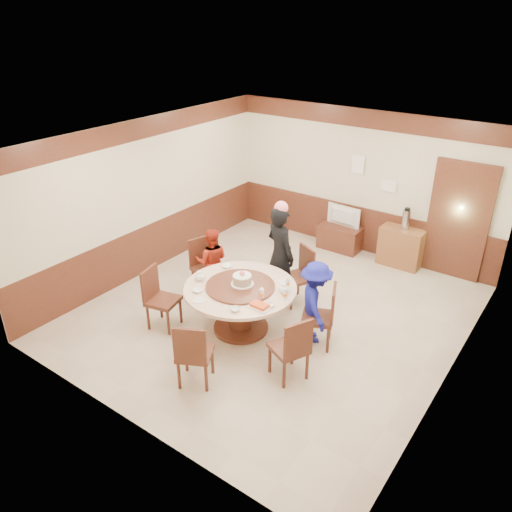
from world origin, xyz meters
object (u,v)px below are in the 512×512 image
Objects in this scene: banquet_table at (240,299)px; birthday_cake at (242,279)px; side_cabinet at (401,247)px; thermos at (406,220)px; shrimp_platter at (259,306)px; person_red at (212,261)px; person_blue at (315,302)px; person_standing at (280,255)px; tv_stand at (340,238)px; television at (342,217)px.

birthday_cake is at bearing 84.45° from banquet_table.
thermos reaches higher than side_cabinet.
birthday_cake reaches higher than shrimp_platter.
person_blue is (2.12, -0.20, 0.05)m from person_red.
person_standing is 5.58× the size of shrimp_platter.
person_standing reaches higher than side_cabinet.
thermos reaches higher than tv_stand.
banquet_table is at bearing 113.61° from person_red.
person_red is at bearing 74.30° from television.
birthday_cake reaches higher than banquet_table.
tv_stand is 1.27m from side_cabinet.
thermos is at bearing 71.03° from banquet_table.
tv_stand is at bearing -20.71° from person_blue.
person_standing is 1.97× the size of tv_stand.
birthday_cake is 3.64m from thermos.
person_standing reaches higher than banquet_table.
side_cabinet is (1.18, 3.48, -0.16)m from banquet_table.
thermos is (1.19, 3.44, 0.08)m from birthday_cake.
birthday_cake is at bearing 70.05° from person_blue.
television is at bearing 0.00° from tv_stand.
person_blue is 1.59× the size of side_cabinet.
banquet_table is at bearing 95.42° from television.
person_red reaches higher than thermos.
person_red is 0.92× the size of person_blue.
banquet_table is 1.32× the size of person_blue.
person_red reaches higher than tv_stand.
thermos reaches higher than television.
person_standing reaches higher than shrimp_platter.
person_red is 3.65m from side_cabinet.
person_red reaches higher than television.
person_red reaches higher than shrimp_platter.
person_blue is (1.04, -0.65, -0.20)m from person_standing.
birthday_cake is at bearing 148.42° from shrimp_platter.
television is (-0.64, 3.75, -0.07)m from shrimp_platter.
person_red is 3.92× the size of shrimp_platter.
banquet_table is at bearing -88.60° from tv_stand.
tv_stand is at bearing -146.07° from person_red.
shrimp_platter is at bearing -31.58° from birthday_cake.
television is (-0.09, 3.41, -0.15)m from birthday_cake.
person_red is 3.00m from television.
side_cabinet is at bearing 80.71° from shrimp_platter.
birthday_cake reaches higher than tv_stand.
birthday_cake is 3.41m from television.
banquet_table is at bearing -95.55° from birthday_cake.
thermos is (1.28, 0.03, 0.69)m from tv_stand.
person_red is at bearing -128.55° from side_cabinet.
tv_stand is (-0.09, 3.41, -0.61)m from birthday_cake.
side_cabinet is (1.17, 3.44, -0.48)m from birthday_cake.
person_standing is 2.71m from side_cabinet.
person_blue reaches higher than person_red.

